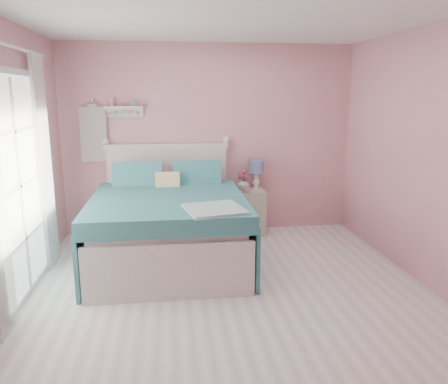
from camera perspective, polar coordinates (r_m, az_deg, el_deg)
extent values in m
plane|color=silver|center=(4.30, 1.10, -13.91)|extent=(4.50, 4.50, 0.00)
plane|color=#D68790|center=(6.12, -1.93, 6.80)|extent=(4.00, 0.00, 4.00)
plane|color=#D68790|center=(1.77, 12.02, -8.32)|extent=(4.00, 0.00, 4.00)
plane|color=#D68790|center=(4.63, 26.51, 3.58)|extent=(0.00, 4.50, 4.50)
plane|color=white|center=(3.91, 1.27, 22.61)|extent=(4.50, 4.50, 0.00)
cube|color=silver|center=(5.22, -7.17, -6.39)|extent=(1.59, 2.10, 0.46)
cube|color=silver|center=(5.13, -7.27, -3.12)|extent=(1.53, 2.04, 0.16)
cube|color=silver|center=(6.14, -7.31, 0.12)|extent=(1.63, 0.07, 1.20)
cube|color=silver|center=(6.04, -7.48, 5.99)|extent=(1.69, 0.09, 0.06)
cube|color=silver|center=(4.22, -7.12, -10.38)|extent=(1.63, 0.06, 0.56)
cube|color=teal|center=(4.94, -7.31, -1.69)|extent=(1.71, 1.84, 0.18)
cube|color=#CC8488|center=(5.80, -11.10, 1.43)|extent=(0.68, 0.28, 0.43)
cube|color=#CC8488|center=(5.79, -3.63, 1.64)|extent=(0.68, 0.28, 0.43)
cube|color=#CCBC59|center=(5.51, -7.36, 0.98)|extent=(0.30, 0.22, 0.31)
cube|color=beige|center=(6.14, 3.23, -2.58)|extent=(0.43, 0.40, 0.62)
cube|color=silver|center=(5.92, 3.58, -1.36)|extent=(0.37, 0.02, 0.16)
sphere|color=white|center=(5.90, 3.62, -1.42)|extent=(0.03, 0.03, 0.03)
cylinder|color=white|center=(6.16, 4.21, 0.52)|extent=(0.13, 0.13, 0.02)
cylinder|color=white|center=(6.14, 4.22, 1.55)|extent=(0.07, 0.07, 0.23)
cylinder|color=#667CAA|center=(6.10, 4.25, 3.37)|extent=(0.21, 0.21, 0.19)
imported|color=silver|center=(6.06, 2.56, 1.09)|extent=(0.18, 0.18, 0.17)
imported|color=pink|center=(5.90, 2.91, 0.29)|extent=(0.10, 0.10, 0.08)
sphere|color=#BE4069|center=(6.03, 2.57, 2.57)|extent=(0.06, 0.06, 0.06)
sphere|color=#BE4069|center=(6.07, 2.91, 2.23)|extent=(0.06, 0.06, 0.06)
sphere|color=#BE4069|center=(6.04, 2.18, 2.29)|extent=(0.06, 0.06, 0.06)
sphere|color=#BE4069|center=(6.02, 2.80, 1.96)|extent=(0.06, 0.06, 0.06)
sphere|color=#BE4069|center=(6.02, 2.32, 2.06)|extent=(0.06, 0.06, 0.06)
cube|color=silver|center=(6.01, -12.97, 10.69)|extent=(0.50, 0.14, 0.04)
cube|color=silver|center=(6.07, -12.88, 10.04)|extent=(0.50, 0.03, 0.12)
cylinder|color=#D18C99|center=(6.02, -14.45, 11.28)|extent=(0.06, 0.06, 0.10)
cube|color=#667CAA|center=(5.99, -11.83, 11.21)|extent=(0.08, 0.06, 0.07)
cube|color=white|center=(6.09, -16.68, 7.20)|extent=(0.34, 0.03, 0.72)
cube|color=silver|center=(4.44, -26.55, 14.03)|extent=(0.04, 1.32, 0.06)
cube|color=silver|center=(4.82, -24.05, -11.64)|extent=(0.04, 1.32, 0.06)
cube|color=silver|center=(5.11, -23.10, 1.79)|extent=(0.04, 0.06, 2.10)
cube|color=white|center=(4.51, -25.24, 0.65)|extent=(0.02, 1.20, 2.04)
cube|color=white|center=(5.19, -22.36, 3.45)|extent=(0.04, 0.40, 2.32)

